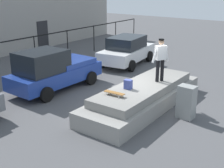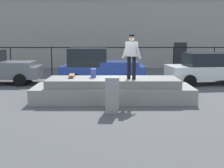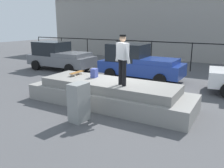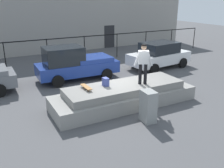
{
  "view_description": "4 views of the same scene",
  "coord_description": "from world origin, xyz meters",
  "px_view_note": "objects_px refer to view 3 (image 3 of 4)",
  "views": [
    {
      "loc": [
        -9.74,
        -5.97,
        4.67
      ],
      "look_at": [
        -0.35,
        0.83,
        0.75
      ],
      "focal_mm": 48.23,
      "sensor_mm": 36.0,
      "label": 1
    },
    {
      "loc": [
        -0.17,
        -12.5,
        2.65
      ],
      "look_at": [
        -0.09,
        0.03,
        0.59
      ],
      "focal_mm": 48.9,
      "sensor_mm": 36.0,
      "label": 2
    },
    {
      "loc": [
        4.17,
        -7.72,
        2.99
      ],
      "look_at": [
        -0.53,
        0.6,
        0.48
      ],
      "focal_mm": 37.32,
      "sensor_mm": 36.0,
      "label": 3
    },
    {
      "loc": [
        -5.21,
        -9.08,
        4.45
      ],
      "look_at": [
        -0.35,
        0.08,
        0.8
      ],
      "focal_mm": 39.94,
      "sensor_mm": 36.0,
      "label": 4
    }
  ],
  "objects_px": {
    "skateboarder": "(123,57)",
    "skateboard": "(77,73)",
    "car_grey_pickup_near": "(59,56)",
    "car_blue_pickup_mid": "(138,62)",
    "backpack": "(94,73)",
    "utility_box": "(79,102)"
  },
  "relations": [
    {
      "from": "skateboard",
      "to": "car_grey_pickup_near",
      "type": "bearing_deg",
      "value": 138.56
    },
    {
      "from": "car_grey_pickup_near",
      "to": "skateboard",
      "type": "bearing_deg",
      "value": -41.44
    },
    {
      "from": "car_grey_pickup_near",
      "to": "car_blue_pickup_mid",
      "type": "height_order",
      "value": "car_blue_pickup_mid"
    },
    {
      "from": "car_blue_pickup_mid",
      "to": "skateboard",
      "type": "bearing_deg",
      "value": -103.42
    },
    {
      "from": "car_blue_pickup_mid",
      "to": "skateboarder",
      "type": "bearing_deg",
      "value": -73.08
    },
    {
      "from": "skateboarder",
      "to": "car_blue_pickup_mid",
      "type": "distance_m",
      "value": 4.92
    },
    {
      "from": "car_grey_pickup_near",
      "to": "backpack",
      "type": "bearing_deg",
      "value": -36.62
    },
    {
      "from": "backpack",
      "to": "car_blue_pickup_mid",
      "type": "distance_m",
      "value": 4.1
    },
    {
      "from": "skateboarder",
      "to": "backpack",
      "type": "bearing_deg",
      "value": 160.88
    },
    {
      "from": "car_grey_pickup_near",
      "to": "car_blue_pickup_mid",
      "type": "relative_size",
      "value": 0.99
    },
    {
      "from": "car_blue_pickup_mid",
      "to": "utility_box",
      "type": "relative_size",
      "value": 3.73
    },
    {
      "from": "backpack",
      "to": "utility_box",
      "type": "height_order",
      "value": "backpack"
    },
    {
      "from": "skateboarder",
      "to": "skateboard",
      "type": "bearing_deg",
      "value": 167.54
    },
    {
      "from": "backpack",
      "to": "utility_box",
      "type": "relative_size",
      "value": 0.29
    },
    {
      "from": "backpack",
      "to": "car_blue_pickup_mid",
      "type": "height_order",
      "value": "car_blue_pickup_mid"
    },
    {
      "from": "skateboard",
      "to": "car_blue_pickup_mid",
      "type": "distance_m",
      "value": 4.2
    },
    {
      "from": "backpack",
      "to": "skateboarder",
      "type": "bearing_deg",
      "value": 66.57
    },
    {
      "from": "backpack",
      "to": "utility_box",
      "type": "distance_m",
      "value": 2.2
    },
    {
      "from": "skateboard",
      "to": "backpack",
      "type": "bearing_deg",
      "value": -0.32
    },
    {
      "from": "car_grey_pickup_near",
      "to": "car_blue_pickup_mid",
      "type": "xyz_separation_m",
      "value": [
        5.61,
        -0.01,
        0.03
      ]
    },
    {
      "from": "backpack",
      "to": "car_blue_pickup_mid",
      "type": "relative_size",
      "value": 0.08
    },
    {
      "from": "skateboard",
      "to": "utility_box",
      "type": "relative_size",
      "value": 0.64
    }
  ]
}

